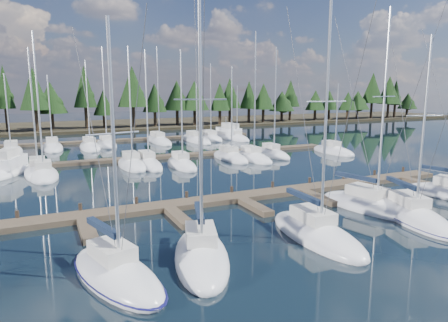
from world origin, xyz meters
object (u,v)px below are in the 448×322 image
main_dock (241,199)px  front_sailboat_5 (371,206)px  front_sailboat_1 (116,274)px  front_sailboat_2 (201,255)px  motor_yacht_left (9,169)px  front_sailboat_3 (316,233)px  front_sailboat_4 (412,216)px  motor_yacht_right (229,136)px

main_dock → front_sailboat_5: bearing=-37.6°
front_sailboat_1 → front_sailboat_2: 4.43m
front_sailboat_1 → front_sailboat_2: (4.42, 0.26, 0.02)m
front_sailboat_1 → motor_yacht_left: (-5.92, 29.63, 0.20)m
front_sailboat_3 → front_sailboat_4: size_ratio=1.14×
front_sailboat_4 → front_sailboat_5: (-0.77, 2.95, 0.01)m
front_sailboat_4 → motor_yacht_right: front_sailboat_4 is taller
front_sailboat_5 → motor_yacht_left: front_sailboat_5 is taller
front_sailboat_3 → front_sailboat_5: (7.41, 2.98, -0.00)m
front_sailboat_1 → front_sailboat_5: size_ratio=0.83×
motor_yacht_left → front_sailboat_4: bearing=-48.3°
front_sailboat_4 → front_sailboat_2: bearing=-179.6°
front_sailboat_1 → front_sailboat_4: bearing=1.1°
front_sailboat_2 → front_sailboat_5: front_sailboat_2 is taller
main_dock → motor_yacht_right: (17.45, 38.26, 0.31)m
front_sailboat_5 → motor_yacht_right: front_sailboat_5 is taller
front_sailboat_1 → motor_yacht_right: bearing=58.7°
front_sailboat_1 → motor_yacht_left: size_ratio=1.39×
front_sailboat_1 → front_sailboat_5: front_sailboat_5 is taller
main_dock → front_sailboat_2: bearing=-127.8°
front_sailboat_3 → front_sailboat_4: (8.18, 0.02, -0.02)m
front_sailboat_5 → front_sailboat_2: bearing=-168.4°
front_sailboat_1 → motor_yacht_left: front_sailboat_1 is taller
front_sailboat_1 → front_sailboat_5: 19.61m
front_sailboat_1 → front_sailboat_2: front_sailboat_2 is taller
front_sailboat_4 → motor_yacht_left: (-26.02, 29.25, 0.20)m
main_dock → front_sailboat_2: front_sailboat_2 is taller
front_sailboat_2 → front_sailboat_3: (7.49, 0.09, -0.01)m
front_sailboat_2 → front_sailboat_3: bearing=0.7°
front_sailboat_3 → motor_yacht_left: front_sailboat_3 is taller
front_sailboat_2 → front_sailboat_4: 15.68m
front_sailboat_3 → motor_yacht_left: bearing=121.4°
front_sailboat_2 → motor_yacht_right: size_ratio=1.56×
front_sailboat_1 → motor_yacht_right: size_ratio=1.29×
front_sailboat_1 → front_sailboat_5: bearing=9.8°
motor_yacht_left → motor_yacht_right: motor_yacht_right is taller
motor_yacht_right → front_sailboat_2: bearing=-117.4°
main_dock → front_sailboat_4: front_sailboat_4 is taller
front_sailboat_3 → motor_yacht_left: (-17.84, 29.28, 0.19)m
front_sailboat_1 → motor_yacht_right: 55.72m
front_sailboat_2 → front_sailboat_1: bearing=-176.7°
motor_yacht_left → main_dock: bearing=-49.3°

